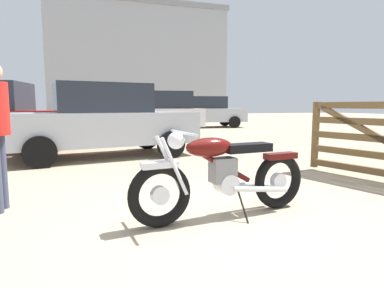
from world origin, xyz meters
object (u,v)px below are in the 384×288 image
Objects in this scene: vintage_motorcycle at (223,175)px; silver_sedan_mid at (102,121)px; red_hatchback_near at (206,112)px; dark_sedan_left at (159,112)px.

vintage_motorcycle is 4.73m from silver_sedan_mid.
dark_sedan_left is (-3.41, -2.94, 0.08)m from red_hatchback_near.
silver_sedan_mid is (-2.77, -5.70, -0.08)m from dark_sedan_left.
red_hatchback_near is at bearing -132.15° from silver_sedan_mid.
vintage_motorcycle is at bearing -103.25° from red_hatchback_near.
dark_sedan_left reaches higher than silver_sedan_mid.
dark_sedan_left is (1.91, 10.34, 0.47)m from vintage_motorcycle.
red_hatchback_near is at bearing -130.45° from dark_sedan_left.
silver_sedan_mid is at bearing 72.84° from dark_sedan_left.
vintage_motorcycle is 0.48× the size of silver_sedan_mid.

